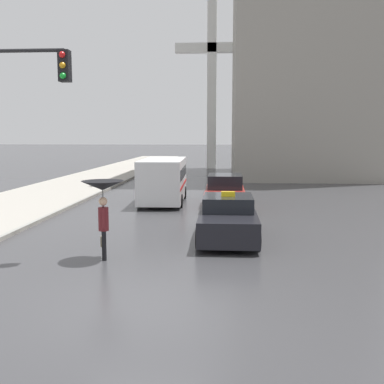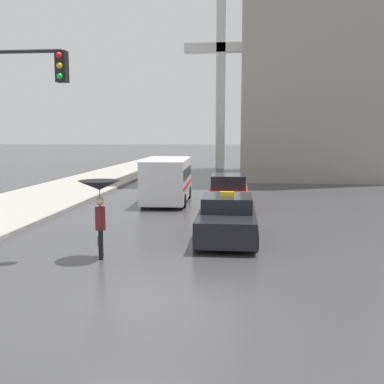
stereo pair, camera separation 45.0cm
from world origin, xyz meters
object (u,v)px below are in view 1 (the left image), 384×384
object	(u,v)px
taxi	(228,219)
ambulance_van	(163,178)
pedestrian_with_umbrella	(103,194)
monument_cross	(212,74)
sedan_red	(225,192)

from	to	relation	value
taxi	ambulance_van	world-z (taller)	ambulance_van
pedestrian_with_umbrella	monument_cross	bearing A→B (deg)	-18.10
monument_cross	sedan_red	bearing A→B (deg)	-86.86
taxi	pedestrian_with_umbrella	bearing A→B (deg)	38.68
taxi	monument_cross	size ratio (longest dim) A/B	0.26
taxi	sedan_red	size ratio (longest dim) A/B	0.90
taxi	monument_cross	xyz separation A→B (m)	(-1.44, 31.25, 8.69)
pedestrian_with_umbrella	sedan_red	bearing A→B (deg)	-33.99
taxi	pedestrian_with_umbrella	size ratio (longest dim) A/B	1.98
sedan_red	ambulance_van	bearing A→B (deg)	-18.02
sedan_red	pedestrian_with_umbrella	size ratio (longest dim) A/B	2.19
sedan_red	monument_cross	distance (m)	26.04
taxi	ambulance_van	size ratio (longest dim) A/B	0.80
sedan_red	pedestrian_with_umbrella	xyz separation A→B (m)	(-3.27, -9.42, 1.11)
sedan_red	pedestrian_with_umbrella	world-z (taller)	pedestrian_with_umbrella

